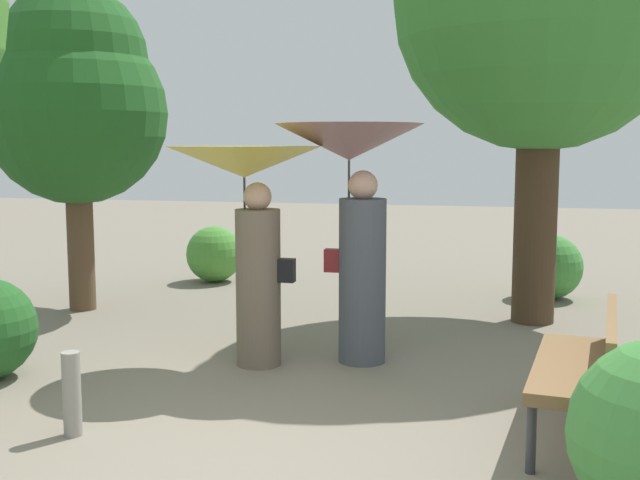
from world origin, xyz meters
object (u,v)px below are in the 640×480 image
at_px(tree_near_left, 75,96).
at_px(path_marker_post, 72,394).
at_px(person_left, 249,201).
at_px(person_right, 354,187).
at_px(park_bench, 584,362).

height_order(tree_near_left, path_marker_post, tree_near_left).
relative_size(person_left, person_right, 0.91).
xyz_separation_m(person_left, path_marker_post, (-0.60, -1.87, -1.14)).
bearing_deg(park_bench, path_marker_post, -70.36).
relative_size(park_bench, path_marker_post, 2.76).
distance_m(park_bench, path_marker_post, 3.33).
distance_m(person_left, tree_near_left, 3.27).
xyz_separation_m(person_left, person_right, (0.85, 0.30, 0.11)).
distance_m(park_bench, tree_near_left, 6.27).
xyz_separation_m(person_left, tree_near_left, (-2.61, 1.69, 1.01)).
bearing_deg(person_left, park_bench, -113.06).
bearing_deg(person_right, tree_near_left, 68.58).
bearing_deg(person_left, person_right, -69.72).
bearing_deg(person_left, tree_near_left, 57.49).
bearing_deg(tree_near_left, park_bench, -28.50).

